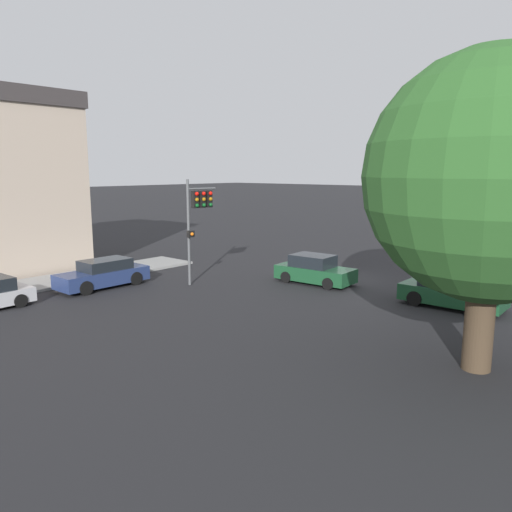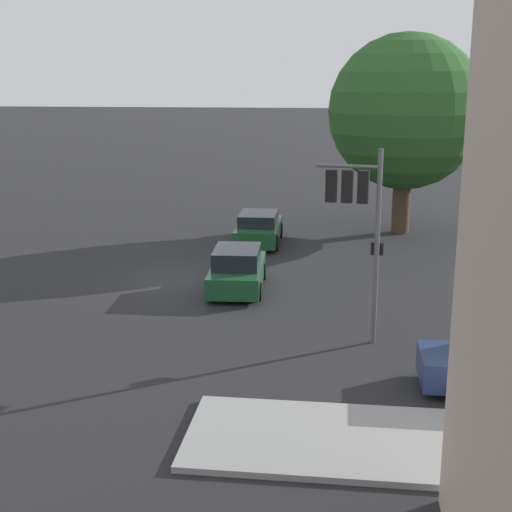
# 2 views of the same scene
# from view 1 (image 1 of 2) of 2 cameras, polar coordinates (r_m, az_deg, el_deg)

# --- Properties ---
(ground_plane) EXTENTS (300.00, 300.00, 0.00)m
(ground_plane) POSITION_cam_1_polar(r_m,az_deg,el_deg) (28.37, 10.80, -2.58)
(ground_plane) COLOR black
(street_tree) EXTENTS (7.27, 7.27, 9.44)m
(street_tree) POSITION_cam_1_polar(r_m,az_deg,el_deg) (15.92, 25.24, 8.08)
(street_tree) COLOR #423323
(street_tree) RESTS_ON ground_plane
(traffic_signal) EXTENTS (0.57, 1.96, 5.54)m
(traffic_signal) POSITION_cam_1_polar(r_m,az_deg,el_deg) (26.39, -6.60, 5.37)
(traffic_signal) COLOR #515456
(traffic_signal) RESTS_ON ground_plane
(crossing_car_0) EXTENTS (4.26, 2.07, 1.53)m
(crossing_car_0) POSITION_cam_1_polar(r_m,az_deg,el_deg) (26.86, 6.70, -1.62)
(crossing_car_0) COLOR #194728
(crossing_car_0) RESTS_ON ground_plane
(crossing_car_1) EXTENTS (4.39, 2.04, 1.44)m
(crossing_car_1) POSITION_cam_1_polar(r_m,az_deg,el_deg) (23.75, 21.45, -3.82)
(crossing_car_1) COLOR #194728
(crossing_car_1) RESTS_ON ground_plane
(parked_car_0) EXTENTS (1.86, 4.70, 1.45)m
(parked_car_0) POSITION_cam_1_polar(r_m,az_deg,el_deg) (26.93, -17.06, -1.99)
(parked_car_0) COLOR navy
(parked_car_0) RESTS_ON ground_plane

